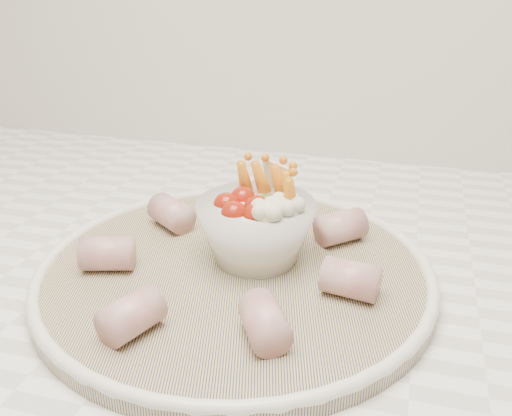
# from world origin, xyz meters

# --- Properties ---
(serving_platter) EXTENTS (0.47, 0.47, 0.02)m
(serving_platter) POSITION_xyz_m (0.17, 1.36, 0.93)
(serving_platter) COLOR navy
(serving_platter) RESTS_ON kitchen_counter
(veggie_bowl) EXTENTS (0.12, 0.12, 0.10)m
(veggie_bowl) POSITION_xyz_m (0.19, 1.39, 0.97)
(veggie_bowl) COLOR silver
(veggie_bowl) RESTS_ON serving_platter
(cured_meat_rolls) EXTENTS (0.29, 0.30, 0.03)m
(cured_meat_rolls) POSITION_xyz_m (0.17, 1.37, 0.95)
(cured_meat_rolls) COLOR #A84D51
(cured_meat_rolls) RESTS_ON serving_platter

